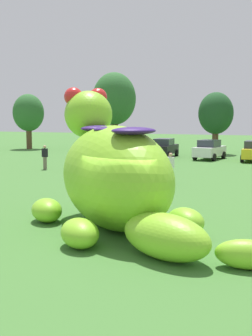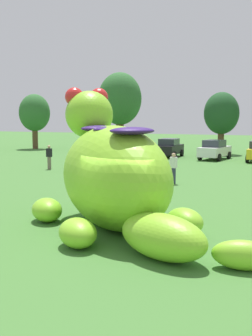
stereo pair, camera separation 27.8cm
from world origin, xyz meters
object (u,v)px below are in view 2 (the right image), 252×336
Objects in this scene: car_white at (215,150)px; giant_inflatable_creature at (114,175)px; spectator_near_inflatable at (155,153)px; spectator_mid_field at (49,157)px; car_red at (128,147)px; spectator_by_cars at (173,168)px; car_black at (169,148)px.

giant_inflatable_creature is at bearing -85.64° from car_white.
car_white is at bearing 58.24° from spectator_near_inflatable.
car_white is 6.64m from spectator_near_inflatable.
car_white is 14.91m from spectator_mid_field.
car_red reaches higher than spectator_by_cars.
car_white is 2.52× the size of spectator_mid_field.
spectator_near_inflatable is 9.89m from spectator_by_cars.
car_black is at bearing 108.83° from spectator_by_cars.
spectator_mid_field is at bearing 164.24° from spectator_by_cars.
car_black is 16.07m from spectator_by_cars.
car_red is 8.08m from car_white.
giant_inflatable_creature is 5.12× the size of spectator_near_inflatable.
spectator_near_inflatable is (0.87, -6.32, -0.01)m from car_black.
giant_inflatable_creature is 5.12× the size of spectator_mid_field.
car_white is at bearing 93.24° from spectator_by_cars.
car_black is at bearing 16.53° from car_red.
car_black is 13.30m from spectator_mid_field.
giant_inflatable_creature reaches higher than spectator_by_cars.
spectator_by_cars is (0.82, -14.54, -0.01)m from car_white.
car_red is 6.94m from spectator_near_inflatable.
car_white is at bearing 94.36° from giant_inflatable_creature.
spectator_mid_field is (-5.76, -6.05, 0.00)m from spectator_near_inflatable.
spectator_by_cars is at bearing -86.76° from car_white.
car_red is 3.86m from car_black.
giant_inflatable_creature is 5.12× the size of spectator_by_cars.
car_white is 14.56m from spectator_by_cars.
spectator_by_cars is (8.89, -14.11, -0.01)m from car_red.
spectator_near_inflatable is (4.57, -5.22, -0.01)m from car_red.
giant_inflatable_creature is 2.03× the size of car_white.
giant_inflatable_creature is 2.12× the size of car_black.
car_white reaches higher than spectator_by_cars.
spectator_near_inflatable is at bearing 106.00° from giant_inflatable_creature.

